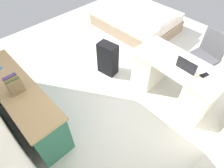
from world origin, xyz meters
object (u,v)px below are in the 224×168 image
desk (174,79)px  laptop (188,67)px  office_chair (203,59)px  computer_mouse (174,59)px  credenza (24,104)px  cell_phone_near_laptop (204,75)px  bed (136,19)px  suitcase_black (108,59)px

desk → laptop: size_ratio=4.61×
office_chair → computer_mouse: 0.86m
credenza → cell_phone_near_laptop: credenza is taller
laptop → office_chair: bearing=-86.1°
office_chair → laptop: 0.89m
bed → computer_mouse: (-1.79, 1.22, 0.50)m
computer_mouse → credenza: bearing=62.8°
desk → credenza: 2.39m
bed → desk: bearing=147.2°
office_chair → computer_mouse: office_chair is taller
credenza → laptop: (-1.39, -2.01, 0.39)m
desk → computer_mouse: size_ratio=14.57×
bed → computer_mouse: size_ratio=19.39×
office_chair → laptop: size_ratio=2.98×
bed → computer_mouse: computer_mouse is taller
computer_mouse → suitcase_black: bearing=22.1°
laptop → cell_phone_near_laptop: size_ratio=2.32×
desk → credenza: credenza is taller
office_chair → cell_phone_near_laptop: office_chair is taller
desk → computer_mouse: 0.38m
suitcase_black → cell_phone_near_laptop: size_ratio=4.79×
desk → computer_mouse: computer_mouse is taller
suitcase_black → computer_mouse: size_ratio=6.51×
cell_phone_near_laptop → bed: bearing=-11.2°
laptop → cell_phone_near_laptop: (-0.24, -0.08, -0.04)m
office_chair → bed: bearing=-12.7°
office_chair → suitcase_black: size_ratio=1.44×
bed → cell_phone_near_laptop: size_ratio=14.25×
desk → office_chair: bearing=-97.3°
desk → suitcase_black: desk is taller
bed → office_chair: bearing=167.3°
bed → laptop: bearing=148.3°
bed → cell_phone_near_laptop: bearing=152.6°
desk → office_chair: (-0.10, -0.77, 0.04)m
office_chair → suitcase_black: bearing=42.2°
credenza → laptop: 2.47m
office_chair → bed: office_chair is taller
desk → suitcase_black: size_ratio=2.24×
credenza → cell_phone_near_laptop: size_ratio=13.24×
credenza → computer_mouse: credenza is taller
office_chair → credenza: 3.12m
desk → laptop: laptop is taller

